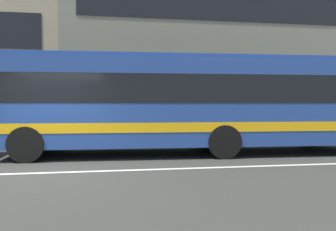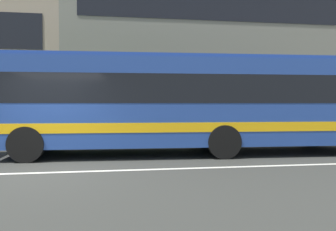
% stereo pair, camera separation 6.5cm
% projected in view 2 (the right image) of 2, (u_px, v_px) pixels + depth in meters
% --- Properties ---
extents(ground_plane, '(160.00, 160.00, 0.00)m').
position_uv_depth(ground_plane, '(41.00, 173.00, 7.91)').
color(ground_plane, '#353633').
extents(lane_centre_line, '(60.00, 0.16, 0.01)m').
position_uv_depth(lane_centre_line, '(41.00, 173.00, 7.91)').
color(lane_centre_line, silver).
rests_on(lane_centre_line, ground_plane).
extents(hedge_row_far, '(12.98, 1.10, 0.83)m').
position_uv_depth(hedge_row_far, '(19.00, 133.00, 13.90)').
color(hedge_row_far, '#2F621A').
rests_on(hedge_row_far, ground_plane).
extents(apartment_block_right, '(22.95, 9.89, 12.99)m').
position_uv_depth(apartment_block_right, '(237.00, 35.00, 24.04)').
color(apartment_block_right, gray).
rests_on(apartment_block_right, ground_plane).
extents(transit_bus, '(11.86, 3.14, 3.11)m').
position_uv_depth(transit_bus, '(192.00, 101.00, 11.00)').
color(transit_bus, '#244596').
rests_on(transit_bus, ground_plane).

